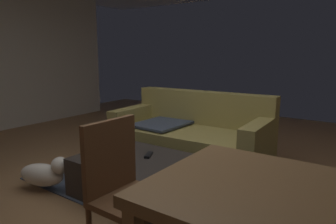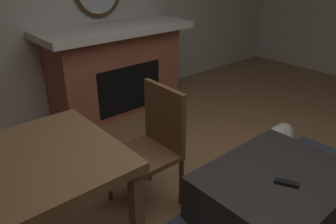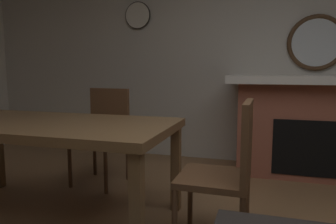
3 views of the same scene
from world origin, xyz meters
name	(u,v)px [view 1 (image 1 of 3)]	position (x,y,z in m)	size (l,w,h in m)	color
floor	(151,203)	(0.00, 0.00, 0.00)	(9.36, 9.36, 0.00)	olive
area_rug	(170,176)	(-0.21, 0.61, 0.01)	(2.60, 2.00, 0.01)	#3D475B
couch	(192,137)	(-0.31, 1.22, 0.31)	(1.95, 1.00, 0.85)	#9E8E4C
ottoman_coffee_table	(137,177)	(-0.21, 0.06, 0.19)	(1.09, 0.84, 0.38)	#2D2826
tv_remote	(149,155)	(-0.15, 0.16, 0.39)	(0.05, 0.16, 0.02)	black
dining_chair_west	(123,184)	(0.32, -0.69, 0.52)	(0.45, 0.45, 0.93)	brown
small_dog	(45,173)	(-1.03, -0.39, 0.18)	(0.55, 0.36, 0.32)	silver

